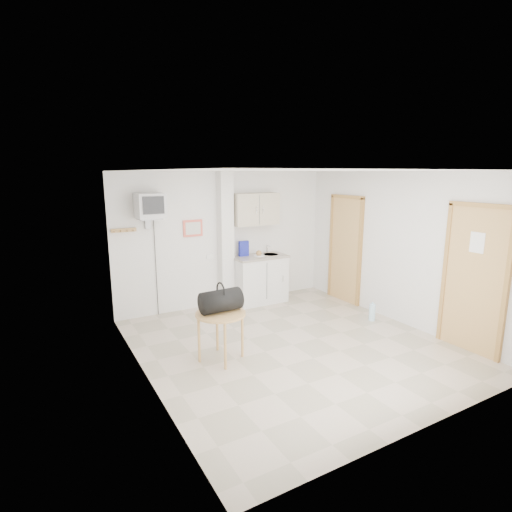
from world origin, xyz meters
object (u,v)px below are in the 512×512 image
round_table (221,318)px  duffel_bag (221,301)px  water_bottle (372,312)px  crt_television (150,206)px

round_table → duffel_bag: duffel_bag is taller
round_table → duffel_bag: (0.02, 0.04, 0.23)m
water_bottle → duffel_bag: bearing=-179.6°
crt_television → round_table: 2.38m
round_table → duffel_bag: 0.24m
crt_television → water_bottle: (3.20, -1.87, -1.79)m
duffel_bag → water_bottle: (2.82, 0.02, -0.67)m
crt_television → round_table: (0.35, -1.93, -1.35)m
crt_television → duffel_bag: 2.23m
duffel_bag → water_bottle: bearing=-2.8°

